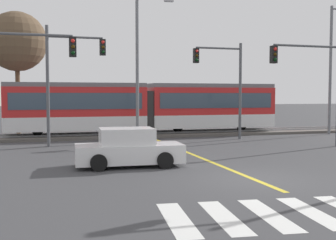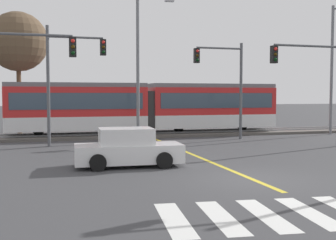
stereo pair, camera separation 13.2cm
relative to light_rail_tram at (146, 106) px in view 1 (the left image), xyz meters
The scene contains 18 objects.
ground_plane 15.88m from the light_rail_tram, 90.13° to the right, with size 200.00×200.00×0.00m, color #3D3D3F.
track_bed 1.96m from the light_rail_tram, 169.95° to the left, with size 120.00×4.00×0.18m, color #56514C.
rail_near 1.95m from the light_rail_tram, 92.80° to the right, with size 120.00×0.08×0.10m, color #939399.
rail_far 1.96m from the light_rail_tram, 92.76° to the left, with size 120.00×0.08×0.10m, color #939399.
light_rail_tram is the anchor object (origin of this frame).
crosswalk_stripe_0 19.82m from the light_rail_tram, 101.30° to the right, with size 0.56×2.80×0.01m, color silver.
crosswalk_stripe_1 19.76m from the light_rail_tram, 98.10° to the right, with size 0.56×2.80×0.01m, color silver.
crosswalk_stripe_2 19.75m from the light_rail_tram, 94.89° to the right, with size 0.56×2.80×0.01m, color silver.
crosswalk_stripe_3 19.81m from the light_rail_tram, 91.69° to the right, with size 0.56×2.80×0.01m, color silver.
lane_centre_line 10.08m from the light_rail_tram, 90.20° to the right, with size 0.20×15.76×0.01m, color gold.
sedan_crossing 12.60m from the light_rail_tram, 106.54° to the right, with size 4.28×2.08×1.52m.
traffic_light_mid_left 11.85m from the light_rail_tram, 133.36° to the right, with size 4.25×0.38×6.07m.
traffic_light_mid_right 11.55m from the light_rail_tram, 50.83° to the right, with size 4.25×0.38×5.87m.
traffic_light_far_left 7.45m from the light_rail_tram, 141.29° to the right, with size 3.25×0.38×6.59m.
traffic_light_far_right 6.00m from the light_rail_tram, 42.59° to the right, with size 3.25×0.38×6.09m.
street_lamp_centre 4.33m from the light_rail_tram, 109.73° to the right, with size 2.40×0.28×9.01m.
street_lamp_east 13.63m from the light_rail_tram, 11.42° to the right, with size 1.96×0.28×9.11m.
bare_tree_west 10.41m from the light_rail_tram, 156.59° to the left, with size 4.23×4.23×8.74m.
Camera 1 is at (-6.67, -12.57, 2.84)m, focal length 45.00 mm.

